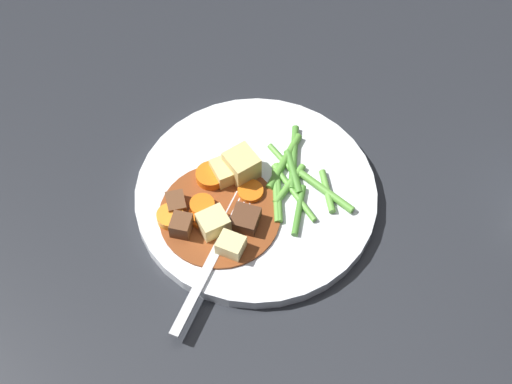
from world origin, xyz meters
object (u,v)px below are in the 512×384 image
object	(u,v)px
dinner_plate	(256,196)
carrot_slice_2	(203,216)
carrot_slice_1	(211,177)
carrot_slice_3	(252,195)
potato_chunk_1	(231,246)
meat_chunk_1	(176,204)
carrot_slice_0	(201,204)
meat_chunk_0	(245,220)
potato_chunk_0	(242,166)
carrot_slice_4	(171,219)
potato_chunk_2	(213,223)
potato_chunk_3	(224,172)
meat_chunk_2	(181,226)
fork	(214,256)

from	to	relation	value
dinner_plate	carrot_slice_2	bearing A→B (deg)	8.87
carrot_slice_1	carrot_slice_3	distance (m)	0.05
potato_chunk_1	meat_chunk_1	size ratio (longest dim) A/B	1.08
carrot_slice_0	meat_chunk_0	distance (m)	0.05
dinner_plate	carrot_slice_0	world-z (taller)	carrot_slice_0
carrot_slice_0	potato_chunk_0	xyz separation A→B (m)	(-0.06, -0.02, 0.01)
carrot_slice_1	potato_chunk_1	bearing A→B (deg)	83.09
potato_chunk_1	carrot_slice_4	bearing A→B (deg)	-49.81
potato_chunk_1	potato_chunk_2	world-z (taller)	potato_chunk_2
potato_chunk_2	meat_chunk_1	xyz separation A→B (m)	(0.03, -0.04, -0.00)
carrot_slice_0	potato_chunk_3	distance (m)	0.04
carrot_slice_1	potato_chunk_1	xyz separation A→B (m)	(0.01, 0.09, 0.00)
potato_chunk_0	carrot_slice_1	bearing A→B (deg)	-9.56
carrot_slice_2	potato_chunk_0	world-z (taller)	potato_chunk_0
carrot_slice_4	meat_chunk_1	xyz separation A→B (m)	(-0.01, -0.02, 0.00)
potato_chunk_0	meat_chunk_2	distance (m)	0.09
meat_chunk_1	meat_chunk_2	bearing A→B (deg)	82.24
meat_chunk_0	meat_chunk_1	distance (m)	0.08
potato_chunk_0	carrot_slice_4	bearing A→B (deg)	18.21
carrot_slice_2	potato_chunk_3	xyz separation A→B (m)	(-0.04, -0.04, 0.01)
meat_chunk_2	potato_chunk_3	bearing A→B (deg)	-143.95
carrot_slice_2	fork	xyz separation A→B (m)	(0.01, 0.05, -0.00)
fork	carrot_slice_0	bearing A→B (deg)	-97.98
potato_chunk_0	potato_chunk_3	size ratio (longest dim) A/B	1.13
meat_chunk_0	potato_chunk_3	bearing A→B (deg)	-90.70
potato_chunk_0	dinner_plate	bearing A→B (deg)	102.16
carrot_slice_2	carrot_slice_3	distance (m)	0.06
carrot_slice_2	meat_chunk_0	bearing A→B (deg)	148.66
potato_chunk_3	fork	distance (m)	0.10
carrot_slice_1	meat_chunk_1	world-z (taller)	meat_chunk_1
carrot_slice_2	meat_chunk_2	xyz separation A→B (m)	(0.03, 0.01, 0.01)
carrot_slice_0	potato_chunk_3	xyz separation A→B (m)	(-0.04, -0.03, 0.00)
potato_chunk_0	meat_chunk_0	bearing A→B (deg)	72.04
fork	meat_chunk_2	bearing A→B (deg)	-63.47
potato_chunk_1	meat_chunk_2	size ratio (longest dim) A/B	1.14
carrot_slice_2	potato_chunk_2	bearing A→B (deg)	108.83
carrot_slice_1	meat_chunk_2	xyz separation A→B (m)	(0.05, 0.05, 0.00)
carrot_slice_3	potato_chunk_2	world-z (taller)	potato_chunk_2
potato_chunk_1	fork	bearing A→B (deg)	1.45
carrot_slice_0	potato_chunk_1	xyz separation A→B (m)	(-0.01, 0.06, 0.00)
meat_chunk_1	carrot_slice_4	bearing A→B (deg)	55.64
potato_chunk_2	fork	xyz separation A→B (m)	(0.01, 0.03, -0.01)
carrot_slice_1	potato_chunk_0	world-z (taller)	potato_chunk_0
carrot_slice_4	fork	size ratio (longest dim) A/B	0.21
potato_chunk_2	carrot_slice_2	bearing A→B (deg)	-71.17
carrot_slice_3	potato_chunk_1	xyz separation A→B (m)	(0.04, 0.05, 0.01)
meat_chunk_2	fork	bearing A→B (deg)	116.53
carrot_slice_4	fork	distance (m)	0.06
meat_chunk_2	fork	xyz separation A→B (m)	(-0.02, 0.04, -0.01)
carrot_slice_1	potato_chunk_0	bearing A→B (deg)	170.44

